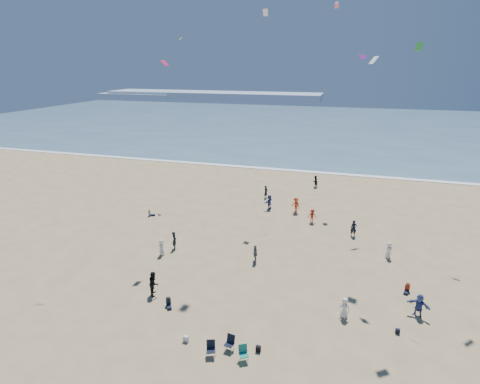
# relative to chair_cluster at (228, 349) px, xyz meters

# --- Properties ---
(ground) EXTENTS (220.00, 220.00, 0.00)m
(ground) POSITION_rel_chair_cluster_xyz_m (-2.82, -2.57, -0.50)
(ground) COLOR tan
(ground) RESTS_ON ground
(ocean) EXTENTS (220.00, 100.00, 0.06)m
(ocean) POSITION_rel_chair_cluster_xyz_m (-2.82, 92.43, -0.47)
(ocean) COLOR #476B84
(ocean) RESTS_ON ground
(surf_line) EXTENTS (220.00, 1.20, 0.08)m
(surf_line) POSITION_rel_chair_cluster_xyz_m (-2.82, 42.43, -0.46)
(surf_line) COLOR white
(surf_line) RESTS_ON ground
(headland_far) EXTENTS (110.00, 20.00, 3.20)m
(headland_far) POSITION_rel_chair_cluster_xyz_m (-62.82, 167.43, 1.10)
(headland_far) COLOR #7A8EA8
(headland_far) RESTS_ON ground
(headland_near) EXTENTS (40.00, 14.00, 2.00)m
(headland_near) POSITION_rel_chair_cluster_xyz_m (-102.82, 162.43, 0.50)
(headland_near) COLOR #7A8EA8
(headland_near) RESTS_ON ground
(standing_flyers) EXTENTS (25.93, 39.16, 1.90)m
(standing_flyers) POSITION_rel_chair_cluster_xyz_m (1.99, 14.72, 0.37)
(standing_flyers) COLOR navy
(standing_flyers) RESTS_ON ground
(seated_group) EXTENTS (27.75, 28.42, 0.84)m
(seated_group) POSITION_rel_chair_cluster_xyz_m (-0.39, 4.04, -0.08)
(seated_group) COLOR silver
(seated_group) RESTS_ON ground
(chair_cluster) EXTENTS (2.79, 1.53, 1.00)m
(chair_cluster) POSITION_rel_chair_cluster_xyz_m (0.00, 0.00, 0.00)
(chair_cluster) COLOR black
(chair_cluster) RESTS_ON ground
(white_tote) EXTENTS (0.35, 0.20, 0.40)m
(white_tote) POSITION_rel_chair_cluster_xyz_m (-2.96, 0.44, -0.30)
(white_tote) COLOR silver
(white_tote) RESTS_ON ground
(black_backpack) EXTENTS (0.30, 0.22, 0.38)m
(black_backpack) POSITION_rel_chair_cluster_xyz_m (1.68, 0.88, -0.31)
(black_backpack) COLOR black
(black_backpack) RESTS_ON ground
(navy_bag) EXTENTS (0.28, 0.18, 0.34)m
(navy_bag) POSITION_rel_chair_cluster_xyz_m (10.07, 5.01, -0.33)
(navy_bag) COLOR black
(navy_bag) RESTS_ON ground
(kites_aloft) EXTENTS (34.31, 42.11, 27.78)m
(kites_aloft) POSITION_rel_chair_cluster_xyz_m (8.51, 9.62, 14.79)
(kites_aloft) COLOR purple
(kites_aloft) RESTS_ON ground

